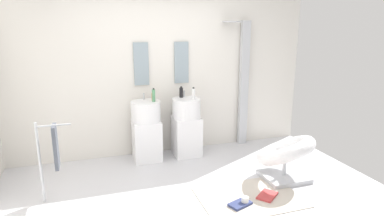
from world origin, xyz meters
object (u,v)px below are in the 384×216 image
object	(u,v)px
towel_rack	(53,149)
magazine_navy	(240,204)
pedestal_sink_right	(186,126)
soap_bottle_white	(193,94)
soap_bottle_green	(154,95)
lounge_chair	(285,154)
coffee_mug	(245,201)
shower_column	(243,81)
soap_bottle_black	(181,92)
pedestal_sink_left	(146,130)
soap_bottle_amber	(153,97)
magazine_red	(267,196)

from	to	relation	value
towel_rack	magazine_navy	size ratio (longest dim) A/B	3.74
magazine_navy	pedestal_sink_right	bearing A→B (deg)	74.11
pedestal_sink_right	soap_bottle_white	size ratio (longest dim) A/B	5.35
pedestal_sink_right	soap_bottle_green	size ratio (longest dim) A/B	5.00
lounge_chair	soap_bottle_white	distance (m)	1.56
coffee_mug	lounge_chair	bearing A→B (deg)	28.89
shower_column	coffee_mug	xyz separation A→B (m)	(-0.86, -1.85, -1.03)
soap_bottle_black	soap_bottle_white	distance (m)	0.24
towel_rack	coffee_mug	distance (m)	2.23
pedestal_sink_left	coffee_mug	world-z (taller)	pedestal_sink_left
soap_bottle_amber	soap_bottle_black	distance (m)	0.46
soap_bottle_white	towel_rack	bearing A→B (deg)	-158.18
pedestal_sink_left	soap_bottle_black	bearing A→B (deg)	10.66
pedestal_sink_right	magazine_navy	bearing A→B (deg)	-85.69
pedestal_sink_right	soap_bottle_white	world-z (taller)	soap_bottle_white
lounge_chair	magazine_navy	distance (m)	1.01
towel_rack	soap_bottle_green	xyz separation A→B (m)	(1.32, 0.81, 0.36)
soap_bottle_black	magazine_navy	bearing A→B (deg)	-84.34
soap_bottle_green	shower_column	bearing A→B (deg)	9.52
coffee_mug	soap_bottle_black	distance (m)	1.99
shower_column	pedestal_sink_right	bearing A→B (deg)	-168.99
soap_bottle_black	pedestal_sink_left	bearing A→B (deg)	-169.34
pedestal_sink_right	towel_rack	size ratio (longest dim) A/B	1.05
towel_rack	shower_column	bearing A→B (deg)	20.38
towel_rack	magazine_navy	distance (m)	2.19
soap_bottle_amber	magazine_navy	bearing A→B (deg)	-69.52
soap_bottle_amber	pedestal_sink_right	bearing A→B (deg)	-3.44
pedestal_sink_left	shower_column	world-z (taller)	shower_column
soap_bottle_green	pedestal_sink_left	bearing A→B (deg)	152.88
lounge_chair	towel_rack	bearing A→B (deg)	172.94
shower_column	soap_bottle_amber	xyz separation A→B (m)	(-1.54, -0.17, -0.12)
coffee_mug	magazine_red	bearing A→B (deg)	12.96
pedestal_sink_left	soap_bottle_amber	xyz separation A→B (m)	(0.12, 0.03, 0.49)
magazine_navy	coffee_mug	world-z (taller)	coffee_mug
lounge_chair	soap_bottle_amber	distance (m)	2.02
pedestal_sink_right	soap_bottle_black	size ratio (longest dim) A/B	5.92
pedestal_sink_right	coffee_mug	xyz separation A→B (m)	(0.19, -1.64, -0.41)
shower_column	coffee_mug	bearing A→B (deg)	-114.87
magazine_navy	soap_bottle_amber	distance (m)	2.02
soap_bottle_green	lounge_chair	bearing A→B (deg)	-37.81
pedestal_sink_left	coffee_mug	bearing A→B (deg)	-63.82
lounge_chair	towel_rack	xyz separation A→B (m)	(-2.80, 0.35, 0.28)
shower_column	lounge_chair	bearing A→B (deg)	-92.76
magazine_red	soap_bottle_amber	size ratio (longest dim) A/B	2.12
pedestal_sink_left	shower_column	size ratio (longest dim) A/B	0.49
pedestal_sink_right	soap_bottle_black	distance (m)	0.53
soap_bottle_amber	lounge_chair	bearing A→B (deg)	-40.02
pedestal_sink_left	soap_bottle_white	bearing A→B (deg)	-8.06
shower_column	magazine_red	world-z (taller)	shower_column
soap_bottle_white	pedestal_sink_right	bearing A→B (deg)	128.71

